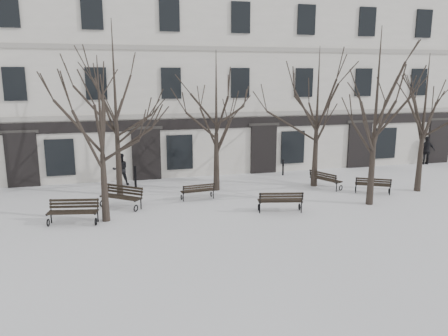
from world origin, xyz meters
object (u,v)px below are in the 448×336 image
object	(u,v)px
tree_2	(377,96)
bench_3	(122,196)
bench_4	(198,191)
bench_5	(325,179)
bench_1	(280,201)
bench_0	(73,211)
bench_2	(373,185)
tree_3	(425,107)
tree_1	(100,120)

from	to	relation	value
tree_2	bench_3	world-z (taller)	tree_2
bench_4	bench_5	distance (m)	6.93
bench_1	bench_3	world-z (taller)	bench_3
bench_0	bench_1	xyz separation A→B (m)	(8.57, -0.68, -0.01)
bench_2	tree_2	bearing A→B (deg)	82.46
bench_1	bench_3	size ratio (longest dim) A/B	1.04
bench_5	bench_3	bearing A→B (deg)	71.09
tree_2	tree_3	xyz separation A→B (m)	(3.73, 1.48, -0.64)
bench_1	tree_2	bearing A→B (deg)	-166.60
tree_3	bench_4	xyz separation A→B (m)	(-11.26, 1.27, -3.87)
tree_1	bench_4	bearing A→B (deg)	26.45
bench_0	bench_2	xyz separation A→B (m)	(14.21, 1.00, -0.07)
bench_3	bench_1	bearing A→B (deg)	18.61
bench_2	bench_0	bearing A→B (deg)	33.38
bench_3	bench_4	bearing A→B (deg)	45.33
tree_1	bench_4	size ratio (longest dim) A/B	4.01
bench_3	bench_0	bearing A→B (deg)	-99.28
bench_1	bench_4	distance (m)	4.19
bench_1	bench_5	distance (m)	5.07
tree_1	bench_5	bearing A→B (deg)	13.00
bench_0	bench_5	xyz separation A→B (m)	(12.41, 2.63, -0.05)
bench_1	bench_3	xyz separation A→B (m)	(-6.62, 2.43, 0.01)
tree_2	bench_5	xyz separation A→B (m)	(-0.61, 3.21, -4.46)
tree_2	bench_5	distance (m)	5.53
tree_3	bench_1	xyz separation A→B (m)	(-8.18, -1.57, -3.78)
tree_1	tree_2	size ratio (longest dim) A/B	0.83
bench_1	bench_4	bearing A→B (deg)	-30.46
tree_1	bench_4	world-z (taller)	tree_1
bench_2	bench_4	world-z (taller)	bench_2
bench_4	tree_2	bearing A→B (deg)	153.21
tree_1	tree_3	size ratio (longest dim) A/B	0.96
tree_1	bench_3	xyz separation A→B (m)	(0.70, 1.70, -3.58)
tree_3	bench_0	size ratio (longest dim) A/B	3.38
tree_3	bench_1	size ratio (longest dim) A/B	3.45
tree_1	bench_4	distance (m)	6.00
bench_3	bench_4	size ratio (longest dim) A/B	1.17
tree_1	bench_1	world-z (taller)	tree_1
bench_1	bench_4	size ratio (longest dim) A/B	1.22
tree_3	bench_5	xyz separation A→B (m)	(-4.34, 1.73, -3.82)
tree_1	bench_0	world-z (taller)	tree_1
tree_1	bench_1	bearing A→B (deg)	-5.67
tree_1	tree_3	distance (m)	15.53
tree_1	bench_3	size ratio (longest dim) A/B	3.42
bench_3	bench_4	distance (m)	3.57
bench_2	bench_4	size ratio (longest dim) A/B	1.07
tree_2	bench_0	world-z (taller)	tree_2
tree_2	bench_1	world-z (taller)	tree_2
bench_4	bench_3	bearing A→B (deg)	-0.14
bench_0	bench_4	distance (m)	5.91
bench_2	bench_4	distance (m)	8.79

